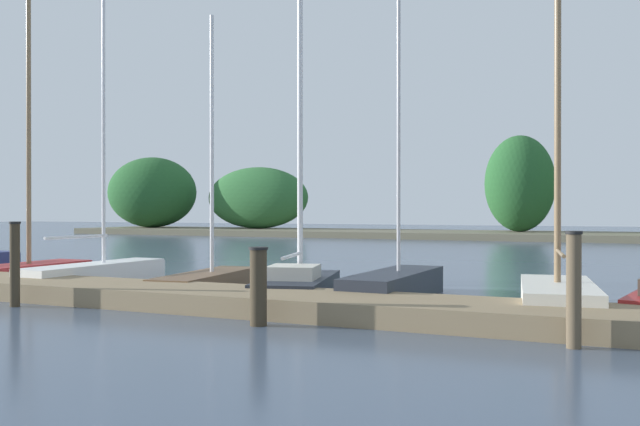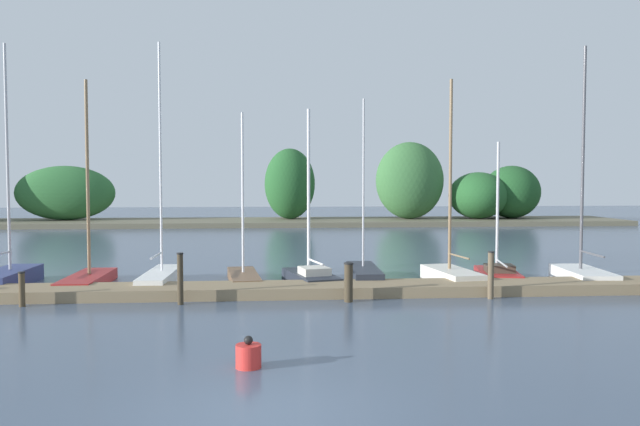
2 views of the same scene
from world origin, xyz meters
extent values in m
cube|color=#847051|center=(0.00, 10.42, 0.17)|extent=(26.73, 1.80, 0.35)
cube|color=#66604C|center=(0.00, 43.24, 0.20)|extent=(60.28, 8.00, 0.40)
ellipsoid|color=#2D6633|center=(-17.13, 44.16, 2.68)|extent=(8.25, 3.20, 4.56)
ellipsoid|color=#235628|center=(-26.21, 43.49, 3.16)|extent=(7.43, 5.68, 5.53)
ellipsoid|color=#235628|center=(1.71, 44.33, 3.45)|extent=(4.34, 4.18, 6.09)
cube|color=navy|center=(-9.03, 14.38, 0.26)|extent=(0.67, 0.89, 0.48)
cube|color=maroon|center=(-6.27, 12.60, 0.20)|extent=(1.18, 3.82, 0.40)
cube|color=maroon|center=(-6.28, 14.32, 0.18)|extent=(0.65, 0.96, 0.34)
cylinder|color=#7F6647|center=(-6.28, 12.89, 3.79)|extent=(0.12, 0.12, 6.80)
cube|color=white|center=(-3.74, 12.47, 0.26)|extent=(1.01, 3.98, 0.51)
cube|color=white|center=(-3.70, 14.25, 0.23)|extent=(0.53, 1.00, 0.43)
cylinder|color=silver|center=(-3.74, 12.76, 4.51)|extent=(0.08, 0.08, 7.99)
cylinder|color=silver|center=(-3.75, 11.92, 1.15)|extent=(0.11, 1.87, 0.07)
cube|color=brown|center=(-0.86, 12.78, 0.19)|extent=(1.40, 3.67, 0.38)
cube|color=brown|center=(-1.05, 14.38, 0.17)|extent=(0.64, 0.95, 0.32)
cylinder|color=silver|center=(-0.89, 13.05, 3.25)|extent=(0.09, 0.09, 5.75)
cube|color=#232833|center=(1.53, 12.47, 0.20)|extent=(2.02, 3.52, 0.41)
cube|color=#232833|center=(1.16, 13.91, 0.18)|extent=(0.87, 0.97, 0.34)
cube|color=beige|center=(1.63, 12.07, 0.54)|extent=(1.15, 1.19, 0.26)
cylinder|color=silver|center=(1.47, 12.71, 3.32)|extent=(0.11, 0.11, 5.82)
cylinder|color=silver|center=(1.65, 11.96, 0.87)|extent=(0.48, 1.68, 0.07)
cube|color=#232833|center=(3.48, 12.74, 0.28)|extent=(1.08, 3.57, 0.55)
cube|color=#232833|center=(3.52, 14.33, 0.25)|extent=(0.56, 0.90, 0.47)
cylinder|color=#B7B7BC|center=(3.48, 13.00, 3.60)|extent=(0.07, 0.07, 6.10)
cube|color=silver|center=(6.54, 12.09, 0.26)|extent=(1.59, 3.27, 0.53)
cube|color=silver|center=(6.35, 13.49, 0.24)|extent=(0.74, 0.86, 0.45)
cylinder|color=#7F6647|center=(6.51, 12.32, 3.90)|extent=(0.11, 0.11, 6.75)
cylinder|color=#7F6647|center=(6.61, 11.58, 1.07)|extent=(0.29, 1.66, 0.06)
cylinder|color=#3D3323|center=(-2.57, 9.14, 0.75)|extent=(0.17, 0.17, 1.51)
cylinder|color=black|center=(-2.57, 9.14, 1.53)|extent=(0.20, 0.20, 0.04)
cylinder|color=#3D3323|center=(2.47, 9.15, 0.58)|extent=(0.26, 0.26, 1.15)
cylinder|color=black|center=(2.47, 9.15, 1.17)|extent=(0.30, 0.30, 0.04)
cylinder|color=brown|center=(6.94, 9.30, 0.72)|extent=(0.19, 0.19, 1.45)
cylinder|color=black|center=(6.94, 9.30, 1.47)|extent=(0.21, 0.21, 0.04)
camera|label=1|loc=(7.47, 0.16, 1.75)|focal=38.01mm
camera|label=2|loc=(0.15, -9.44, 3.66)|focal=34.90mm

